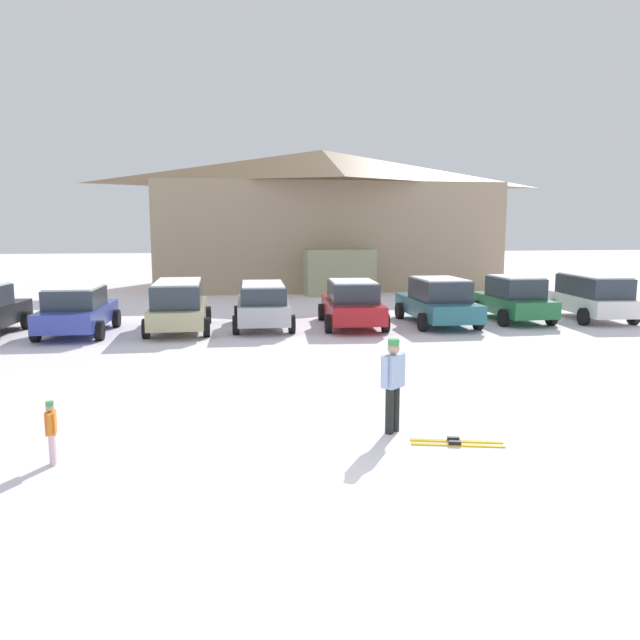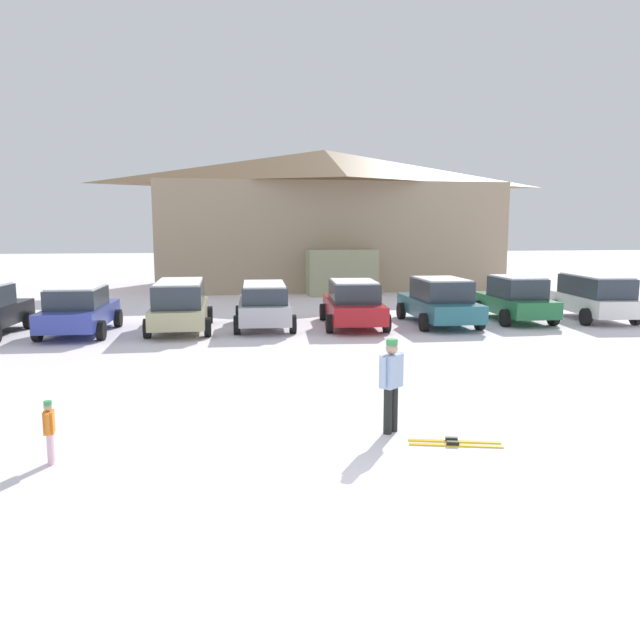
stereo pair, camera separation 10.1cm
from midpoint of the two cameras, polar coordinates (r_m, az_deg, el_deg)
The scene contains 12 objects.
ground at distance 8.57m, azimuth 4.21°, elevation -16.24°, with size 160.00×160.00×0.00m, color white.
ski_lodge at distance 38.15m, azimuth 0.50°, elevation 9.31°, with size 19.99×11.50×8.10m.
parked_blue_hatchback at distance 22.38m, azimuth -21.06°, elevation 0.87°, with size 2.27×4.38×1.62m.
parked_beige_suv at distance 22.16m, azimuth -12.55°, elevation 1.45°, with size 2.17×4.73×1.73m.
parked_silver_wagon at distance 22.29m, azimuth -5.00°, elevation 1.51°, with size 2.23×4.34×1.60m.
parked_red_sedan at distance 22.57m, azimuth 3.18°, elevation 1.55°, with size 2.44×4.83×1.68m.
parked_teal_hatchback at distance 23.35m, azimuth 10.97°, elevation 1.69°, with size 2.25×4.77×1.73m.
parked_green_coupe at distance 24.92m, azimuth 17.51°, elevation 1.87°, with size 2.10×4.21×1.73m.
parked_white_suv at distance 26.27m, azimuth 23.89°, elevation 2.02°, with size 2.38×4.42×1.75m.
skier_adult_in_blue_parka at distance 10.97m, azimuth 6.79°, elevation -5.49°, with size 0.49×0.45×1.67m.
skier_child_in_orange_jacket at distance 10.41m, azimuth -23.26°, elevation -9.10°, with size 0.17×0.36×0.99m.
pair_of_skis at distance 10.83m, azimuth 12.45°, elevation -10.91°, with size 1.56×0.65×0.08m.
Camera 2 is at (-1.68, -7.60, 3.59)m, focal length 35.00 mm.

